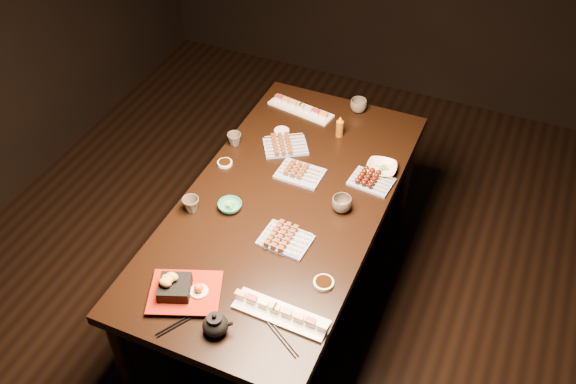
% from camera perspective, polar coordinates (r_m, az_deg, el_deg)
% --- Properties ---
extents(ground, '(5.00, 5.00, 0.00)m').
position_cam_1_polar(ground, '(3.38, -0.94, -13.45)').
color(ground, black).
rests_on(ground, ground).
extents(dining_table, '(0.92, 1.81, 0.75)m').
position_cam_1_polar(dining_table, '(3.25, -0.35, -5.65)').
color(dining_table, black).
rests_on(dining_table, ground).
extents(sushi_platter_near, '(0.39, 0.12, 0.05)m').
position_cam_1_polar(sushi_platter_near, '(2.54, -0.65, -10.59)').
color(sushi_platter_near, white).
rests_on(sushi_platter_near, dining_table).
extents(sushi_platter_far, '(0.38, 0.17, 0.05)m').
position_cam_1_polar(sushi_platter_far, '(3.52, 1.15, 7.56)').
color(sushi_platter_far, white).
rests_on(sushi_platter_far, dining_table).
extents(yakitori_plate_center, '(0.22, 0.17, 0.06)m').
position_cam_1_polar(yakitori_plate_center, '(3.10, 1.09, 1.92)').
color(yakitori_plate_center, '#828EB6').
rests_on(yakitori_plate_center, dining_table).
extents(yakitori_plate_right, '(0.23, 0.17, 0.06)m').
position_cam_1_polar(yakitori_plate_right, '(2.78, -0.23, -4.03)').
color(yakitori_plate_right, '#828EB6').
rests_on(yakitori_plate_right, dining_table).
extents(yakitori_plate_left, '(0.27, 0.25, 0.06)m').
position_cam_1_polar(yakitori_plate_left, '(3.26, -0.23, 4.34)').
color(yakitori_plate_left, '#828EB6').
rests_on(yakitori_plate_left, dining_table).
extents(tsukune_plate, '(0.21, 0.16, 0.05)m').
position_cam_1_polar(tsukune_plate, '(3.08, 7.44, 1.17)').
color(tsukune_plate, '#828EB6').
rests_on(tsukune_plate, dining_table).
extents(edamame_bowl_green, '(0.13, 0.13, 0.03)m').
position_cam_1_polar(edamame_bowl_green, '(2.95, -5.18, -1.26)').
color(edamame_bowl_green, '#2F9171').
rests_on(edamame_bowl_green, dining_table).
extents(edamame_bowl_cream, '(0.16, 0.16, 0.04)m').
position_cam_1_polar(edamame_bowl_cream, '(3.16, 8.31, 2.07)').
color(edamame_bowl_cream, '#F4E7C8').
rests_on(edamame_bowl_cream, dining_table).
extents(tempura_tray, '(0.35, 0.32, 0.10)m').
position_cam_1_polar(tempura_tray, '(2.61, -9.21, -8.34)').
color(tempura_tray, black).
rests_on(tempura_tray, dining_table).
extents(teacup_near_left, '(0.09, 0.09, 0.07)m').
position_cam_1_polar(teacup_near_left, '(2.95, -8.61, -1.12)').
color(teacup_near_left, '#4B4339').
rests_on(teacup_near_left, dining_table).
extents(teacup_mid_right, '(0.11, 0.11, 0.07)m').
position_cam_1_polar(teacup_mid_right, '(2.93, 4.80, -1.08)').
color(teacup_mid_right, '#4B4339').
rests_on(teacup_mid_right, dining_table).
extents(teacup_far_left, '(0.08, 0.08, 0.07)m').
position_cam_1_polar(teacup_far_left, '(3.29, -4.79, 4.70)').
color(teacup_far_left, '#4B4339').
rests_on(teacup_far_left, dining_table).
extents(teacup_far_right, '(0.12, 0.12, 0.07)m').
position_cam_1_polar(teacup_far_right, '(3.53, 6.28, 7.64)').
color(teacup_far_right, '#4B4339').
rests_on(teacup_far_right, dining_table).
extents(teapot, '(0.15, 0.15, 0.10)m').
position_cam_1_polar(teapot, '(2.49, -6.49, -11.51)').
color(teapot, black).
rests_on(teapot, dining_table).
extents(condiment_bottle, '(0.05, 0.05, 0.12)m').
position_cam_1_polar(condiment_bottle, '(3.33, 4.63, 5.85)').
color(condiment_bottle, brown).
rests_on(condiment_bottle, dining_table).
extents(sauce_dish_west, '(0.10, 0.10, 0.01)m').
position_cam_1_polar(sauce_dish_west, '(3.19, -5.64, 2.57)').
color(sauce_dish_west, white).
rests_on(sauce_dish_west, dining_table).
extents(sauce_dish_east, '(0.08, 0.08, 0.01)m').
position_cam_1_polar(sauce_dish_east, '(3.18, 8.84, 2.02)').
color(sauce_dish_east, white).
rests_on(sauce_dish_east, dining_table).
extents(sauce_dish_se, '(0.10, 0.10, 0.02)m').
position_cam_1_polar(sauce_dish_se, '(2.65, 3.18, -8.06)').
color(sauce_dish_se, white).
rests_on(sauce_dish_se, dining_table).
extents(sauce_dish_nw, '(0.09, 0.09, 0.01)m').
position_cam_1_polar(sauce_dish_nw, '(3.37, -0.57, 5.42)').
color(sauce_dish_nw, white).
rests_on(sauce_dish_nw, dining_table).
extents(chopsticks_near, '(0.14, 0.22, 0.01)m').
position_cam_1_polar(chopsticks_near, '(2.57, -9.22, -11.19)').
color(chopsticks_near, black).
rests_on(chopsticks_near, dining_table).
extents(chopsticks_se, '(0.21, 0.14, 0.01)m').
position_cam_1_polar(chopsticks_se, '(2.50, -0.79, -12.55)').
color(chopsticks_se, black).
rests_on(chopsticks_se, dining_table).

